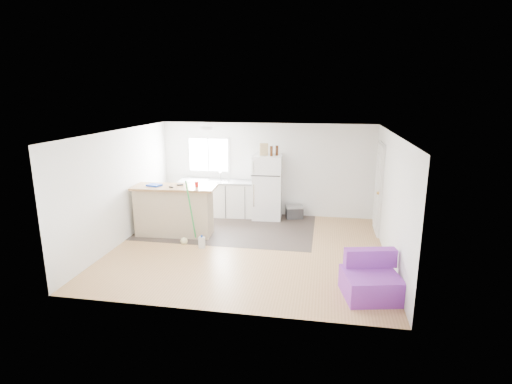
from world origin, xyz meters
The scene contains 19 objects.
room centered at (0.00, 0.00, 1.20)m, with size 5.51×5.01×2.41m.
vinyl_zone centered at (-0.73, 1.25, 0.00)m, with size 4.05×2.50×0.00m, color #352C28.
window centered at (-1.55, 2.49, 1.55)m, with size 1.18×0.06×0.98m.
interior_door centered at (2.72, 1.55, 1.02)m, with size 0.11×0.92×2.10m.
ceiling_fixture centered at (-1.20, 1.20, 2.36)m, with size 0.30×0.30×0.07m, color white.
kitchen_cabinets centered at (-1.21, 2.18, 0.47)m, with size 2.11×0.78×1.21m.
peninsula centered at (-1.81, 0.57, 0.57)m, with size 1.87×0.81×1.13m.
refrigerator centered at (0.08, 2.14, 0.81)m, with size 0.75×0.72×1.63m.
cooler centered at (0.77, 2.24, 0.17)m, with size 0.50×0.41×0.34m.
purple_seat centered at (2.28, -1.60, 0.25)m, with size 0.98×0.95×0.69m.
cleaner_jug centered at (-0.96, -0.13, 0.12)m, with size 0.13×0.10×0.28m.
mop centered at (-1.37, 0.05, 0.23)m, with size 0.25×0.39×1.41m.
red_cup centered at (-1.28, 0.61, 1.19)m, with size 0.08×0.08×0.12m, color red.
blue_tray centered at (-2.23, 0.52, 1.14)m, with size 0.30×0.22×0.04m, color blue.
tool_a centered at (-1.68, 0.66, 1.14)m, with size 0.14×0.05×0.03m, color black.
tool_b centered at (-1.80, 0.43, 1.14)m, with size 0.10×0.04×0.03m, color black.
cardboard_box centered at (-0.01, 2.11, 1.78)m, with size 0.20×0.10×0.30m, color tan.
bottle_left centered at (0.19, 2.03, 1.75)m, with size 0.07×0.07×0.25m, color #391C0A.
bottle_right centered at (0.31, 2.15, 1.75)m, with size 0.07×0.07×0.25m, color #391C0A.
Camera 1 is at (1.49, -7.61, 3.14)m, focal length 28.00 mm.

